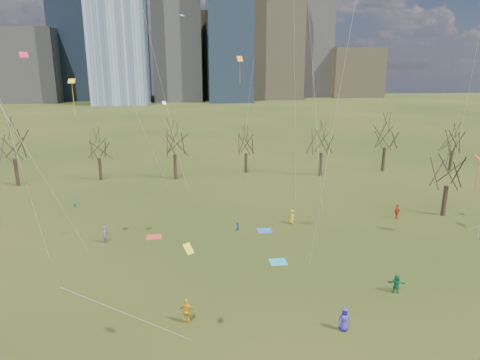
{
  "coord_description": "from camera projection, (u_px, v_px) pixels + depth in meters",
  "views": [
    {
      "loc": [
        -5.15,
        -28.2,
        17.81
      ],
      "look_at": [
        0.0,
        12.0,
        7.0
      ],
      "focal_mm": 32.0,
      "sensor_mm": 36.0,
      "label": 1
    }
  ],
  "objects": [
    {
      "name": "ground",
      "position": [
        260.0,
        310.0,
        32.25
      ],
      "size": [
        500.0,
        500.0,
        0.0
      ],
      "primitive_type": "plane",
      "color": "black",
      "rests_on": "ground"
    },
    {
      "name": "downtown_skyline",
      "position": [
        187.0,
        24.0,
        223.78
      ],
      "size": [
        212.5,
        78.0,
        118.0
      ],
      "color": "slate",
      "rests_on": "ground"
    },
    {
      "name": "bare_tree_row",
      "position": [
        219.0,
        144.0,
        66.34
      ],
      "size": [
        113.04,
        29.8,
        9.5
      ],
      "color": "black",
      "rests_on": "ground"
    },
    {
      "name": "blanket_teal",
      "position": [
        278.0,
        262.0,
        40.15
      ],
      "size": [
        1.6,
        1.5,
        0.03
      ],
      "primitive_type": "cube",
      "color": "teal",
      "rests_on": "ground"
    },
    {
      "name": "blanket_navy",
      "position": [
        264.0,
        230.0,
        47.83
      ],
      "size": [
        1.6,
        1.5,
        0.03
      ],
      "primitive_type": "cube",
      "color": "blue",
      "rests_on": "ground"
    },
    {
      "name": "blanket_crimson",
      "position": [
        154.0,
        237.0,
        46.01
      ],
      "size": [
        1.6,
        1.5,
        0.03
      ],
      "primitive_type": "cube",
      "color": "#B93925",
      "rests_on": "ground"
    },
    {
      "name": "person_0",
      "position": [
        344.0,
        319.0,
        29.56
      ],
      "size": [
        0.95,
        0.74,
        1.72
      ],
      "primitive_type": "imported",
      "rotation": [
        0.0,
        0.0,
        6.04
      ],
      "color": "#3225A4",
      "rests_on": "ground"
    },
    {
      "name": "person_4",
      "position": [
        187.0,
        311.0,
        30.4
      ],
      "size": [
        1.18,
        0.73,
        1.88
      ],
      "primitive_type": "imported",
      "rotation": [
        0.0,
        0.0,
        2.88
      ],
      "color": "gold",
      "rests_on": "ground"
    },
    {
      "name": "person_5",
      "position": [
        396.0,
        284.0,
        34.52
      ],
      "size": [
        1.57,
        0.87,
        1.61
      ],
      "primitive_type": "imported",
      "rotation": [
        0.0,
        0.0,
        2.86
      ],
      "color": "#176842",
      "rests_on": "ground"
    },
    {
      "name": "person_7",
      "position": [
        104.0,
        235.0,
        44.33
      ],
      "size": [
        0.53,
        0.72,
        1.82
      ],
      "primitive_type": "imported",
      "rotation": [
        0.0,
        0.0,
        4.86
      ],
      "color": "#784C98",
      "rests_on": "ground"
    },
    {
      "name": "person_8",
      "position": [
        237.0,
        227.0,
        47.55
      ],
      "size": [
        0.58,
        0.63,
        1.04
      ],
      "primitive_type": "imported",
      "rotation": [
        0.0,
        0.0,
        5.2
      ],
      "color": "#225897",
      "rests_on": "ground"
    },
    {
      "name": "person_10",
      "position": [
        397.0,
        212.0,
        51.31
      ],
      "size": [
        1.15,
        0.93,
        1.83
      ],
      "primitive_type": "imported",
      "rotation": [
        0.0,
        0.0,
        0.54
      ],
      "color": "red",
      "rests_on": "ground"
    },
    {
      "name": "person_12",
      "position": [
        292.0,
        217.0,
        49.77
      ],
      "size": [
        0.71,
        0.93,
        1.71
      ],
      "primitive_type": "imported",
      "rotation": [
        0.0,
        0.0,
        1.78
      ],
      "color": "gold",
      "rests_on": "ground"
    },
    {
      "name": "person_13",
      "position": [
        75.0,
        203.0,
        55.25
      ],
      "size": [
        0.52,
        0.63,
        1.5
      ],
      "primitive_type": "imported",
      "rotation": [
        0.0,
        0.0,
        1.9
      ],
      "color": "#1B7D5D",
      "rests_on": "ground"
    },
    {
      "name": "kites_airborne",
      "position": [
        283.0,
        90.0,
        43.18
      ],
      "size": [
        62.32,
        42.24,
        36.69
      ],
      "color": "#EDAC13",
      "rests_on": "ground"
    }
  ]
}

